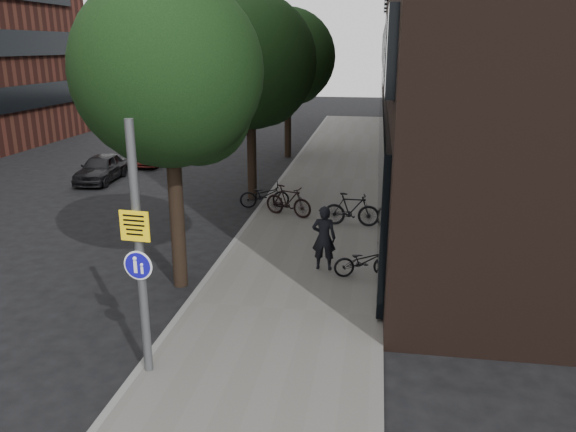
% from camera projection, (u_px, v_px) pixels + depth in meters
% --- Properties ---
extents(ground, '(120.00, 120.00, 0.00)m').
position_uv_depth(ground, '(238.00, 399.00, 9.72)').
color(ground, black).
rests_on(ground, ground).
extents(sidewalk, '(4.50, 60.00, 0.12)m').
position_uv_depth(sidewalk, '(315.00, 223.00, 19.11)').
color(sidewalk, '#5F5C57').
rests_on(sidewalk, ground).
extents(curb_edge, '(0.15, 60.00, 0.13)m').
position_uv_depth(curb_edge, '(251.00, 220.00, 19.45)').
color(curb_edge, slate).
rests_on(curb_edge, ground).
extents(street_tree_near, '(4.40, 4.40, 7.50)m').
position_uv_depth(street_tree_near, '(174.00, 80.00, 12.99)').
color(street_tree_near, black).
rests_on(street_tree_near, ground).
extents(street_tree_mid, '(5.00, 5.00, 7.80)m').
position_uv_depth(street_tree_mid, '(253.00, 67.00, 21.02)').
color(street_tree_mid, black).
rests_on(street_tree_mid, ground).
extents(street_tree_far, '(5.00, 5.00, 7.80)m').
position_uv_depth(street_tree_far, '(290.00, 60.00, 29.53)').
color(street_tree_far, black).
rests_on(street_tree_far, ground).
extents(signpost, '(0.53, 0.15, 4.62)m').
position_uv_depth(signpost, '(139.00, 251.00, 9.72)').
color(signpost, '#595B5E').
rests_on(signpost, sidewalk).
extents(pedestrian, '(0.65, 0.44, 1.75)m').
position_uv_depth(pedestrian, '(324.00, 238.00, 14.84)').
color(pedestrian, black).
rests_on(pedestrian, sidewalk).
extents(parked_bike_facade_near, '(1.66, 0.93, 0.82)m').
position_uv_depth(parked_bike_facade_near, '(364.00, 261.00, 14.49)').
color(parked_bike_facade_near, black).
rests_on(parked_bike_facade_near, sidewalk).
extents(parked_bike_facade_far, '(1.86, 0.57, 1.11)m').
position_uv_depth(parked_bike_facade_far, '(352.00, 209.00, 18.55)').
color(parked_bike_facade_far, black).
rests_on(parked_bike_facade_far, sidewalk).
extents(parked_bike_curb_near, '(1.92, 1.03, 0.96)m').
position_uv_depth(parked_bike_curb_near, '(265.00, 195.00, 20.64)').
color(parked_bike_curb_near, black).
rests_on(parked_bike_curb_near, sidewalk).
extents(parked_bike_curb_far, '(1.88, 1.15, 1.09)m').
position_uv_depth(parked_bike_curb_far, '(288.00, 201.00, 19.61)').
color(parked_bike_curb_far, black).
rests_on(parked_bike_curb_far, sidewalk).
extents(parked_car_near, '(1.68, 3.68, 1.23)m').
position_uv_depth(parked_car_near, '(101.00, 168.00, 25.11)').
color(parked_car_near, black).
rests_on(parked_car_near, ground).
extents(parked_car_mid, '(1.37, 3.32, 1.07)m').
position_uv_depth(parked_car_mid, '(152.00, 154.00, 28.72)').
color(parked_car_mid, '#4D1916').
rests_on(parked_car_mid, ground).
extents(parked_car_far, '(1.77, 3.88, 1.10)m').
position_uv_depth(parked_car_far, '(228.00, 125.00, 39.06)').
color(parked_car_far, black).
rests_on(parked_car_far, ground).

